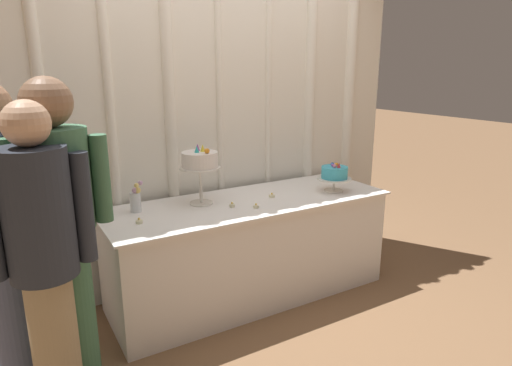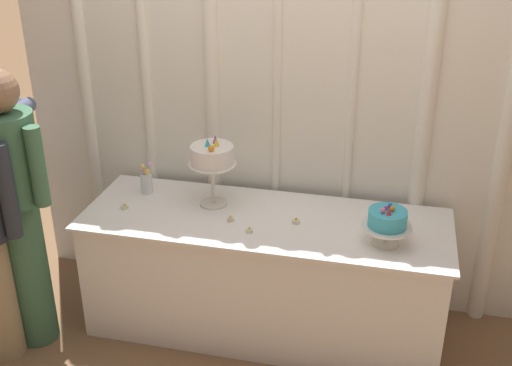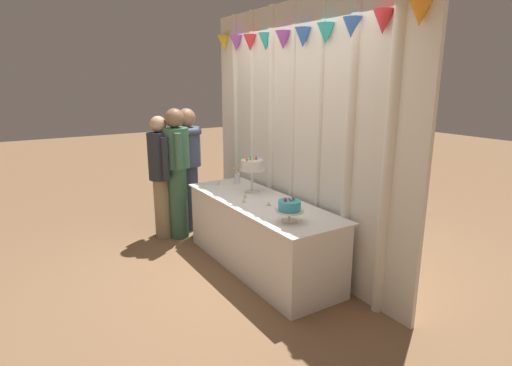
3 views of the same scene
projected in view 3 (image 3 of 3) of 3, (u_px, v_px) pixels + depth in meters
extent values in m
plane|color=#846042|center=(252.00, 269.00, 4.40)|extent=(24.00, 24.00, 0.00)
cube|color=white|center=(295.00, 138.00, 4.34)|extent=(3.24, 0.04, 2.73)
cylinder|color=white|center=(236.00, 127.00, 5.34)|extent=(0.07, 0.07, 2.73)
cylinder|color=white|center=(252.00, 130.00, 5.01)|extent=(0.06, 0.06, 2.73)
cylinder|color=white|center=(271.00, 134.00, 4.67)|extent=(0.09, 0.09, 2.73)
cylinder|color=white|center=(292.00, 138.00, 4.35)|extent=(0.05, 0.05, 2.73)
cylinder|color=white|center=(319.00, 143.00, 3.99)|extent=(0.05, 0.05, 2.73)
cylinder|color=white|center=(349.00, 149.00, 3.65)|extent=(0.09, 0.09, 2.73)
cylinder|color=white|center=(389.00, 157.00, 3.29)|extent=(0.10, 0.10, 2.73)
cone|color=yellow|center=(224.00, 43.00, 5.25)|extent=(0.16, 0.16, 0.18)
cone|color=purple|center=(236.00, 43.00, 4.99)|extent=(0.16, 0.16, 0.18)
cone|color=#DB333D|center=(250.00, 43.00, 4.73)|extent=(0.16, 0.16, 0.18)
cone|color=#2DB2B7|center=(266.00, 42.00, 4.46)|extent=(0.16, 0.16, 0.18)
cone|color=purple|center=(283.00, 40.00, 4.20)|extent=(0.16, 0.16, 0.18)
cone|color=blue|center=(303.00, 37.00, 3.93)|extent=(0.16, 0.16, 0.18)
cone|color=#2DB2B7|center=(326.00, 34.00, 3.66)|extent=(0.16, 0.16, 0.18)
cone|color=blue|center=(352.00, 29.00, 3.39)|extent=(0.16, 0.16, 0.18)
cone|color=#DB333D|center=(383.00, 22.00, 3.12)|extent=(0.16, 0.16, 0.18)
cone|color=orange|center=(420.00, 13.00, 2.85)|extent=(0.16, 0.16, 0.18)
cube|color=white|center=(260.00, 235.00, 4.36)|extent=(2.03, 0.68, 0.73)
cube|color=white|center=(260.00, 202.00, 4.27)|extent=(2.08, 0.73, 0.01)
cylinder|color=silver|center=(252.00, 192.00, 4.59)|extent=(0.16, 0.16, 0.01)
cylinder|color=silver|center=(252.00, 181.00, 4.56)|extent=(0.02, 0.02, 0.24)
cylinder|color=silver|center=(252.00, 170.00, 4.53)|extent=(0.28, 0.28, 0.01)
cylinder|color=white|center=(252.00, 165.00, 4.52)|extent=(0.25, 0.25, 0.10)
cone|color=yellow|center=(254.00, 158.00, 4.48)|extent=(0.03, 0.03, 0.05)
cone|color=purple|center=(256.00, 157.00, 4.52)|extent=(0.03, 0.03, 0.05)
cone|color=#2DB2B7|center=(250.00, 158.00, 4.51)|extent=(0.03, 0.03, 0.05)
sphere|color=orange|center=(247.00, 159.00, 4.44)|extent=(0.04, 0.04, 0.04)
cylinder|color=silver|center=(289.00, 221.00, 3.65)|extent=(0.14, 0.14, 0.01)
cylinder|color=silver|center=(289.00, 216.00, 3.64)|extent=(0.02, 0.02, 0.08)
cylinder|color=silver|center=(289.00, 211.00, 3.63)|extent=(0.26, 0.26, 0.01)
cylinder|color=#3DB2D1|center=(289.00, 205.00, 3.61)|extent=(0.20, 0.20, 0.09)
sphere|color=orange|center=(291.00, 200.00, 3.59)|extent=(0.03, 0.03, 0.03)
sphere|color=blue|center=(293.00, 199.00, 3.61)|extent=(0.03, 0.03, 0.03)
sphere|color=purple|center=(290.00, 199.00, 3.62)|extent=(0.02, 0.02, 0.02)
sphere|color=pink|center=(285.00, 199.00, 3.61)|extent=(0.03, 0.03, 0.03)
cone|color=#DB333D|center=(286.00, 199.00, 3.57)|extent=(0.03, 0.03, 0.04)
cylinder|color=silver|center=(237.00, 178.00, 4.97)|extent=(0.07, 0.07, 0.13)
sphere|color=#E5C666|center=(237.00, 172.00, 4.93)|extent=(0.04, 0.04, 0.04)
sphere|color=#CC9EC6|center=(237.00, 168.00, 4.90)|extent=(0.03, 0.03, 0.03)
sphere|color=#E5C666|center=(234.00, 168.00, 4.91)|extent=(0.03, 0.03, 0.03)
sphere|color=#CC9EC6|center=(236.00, 171.00, 4.94)|extent=(0.04, 0.04, 0.04)
cylinder|color=beige|center=(219.00, 184.00, 4.90)|extent=(0.04, 0.04, 0.02)
sphere|color=#F9CC4C|center=(219.00, 183.00, 4.90)|extent=(0.01, 0.01, 0.01)
cylinder|color=beige|center=(245.00, 197.00, 4.38)|extent=(0.04, 0.04, 0.02)
sphere|color=#F9CC4C|center=(245.00, 195.00, 4.37)|extent=(0.01, 0.01, 0.01)
cylinder|color=beige|center=(244.00, 202.00, 4.22)|extent=(0.04, 0.04, 0.02)
sphere|color=#F9CC4C|center=(244.00, 200.00, 4.21)|extent=(0.01, 0.01, 0.01)
cylinder|color=beige|center=(269.00, 205.00, 4.11)|extent=(0.04, 0.04, 0.02)
sphere|color=#F9CC4C|center=(269.00, 203.00, 4.11)|extent=(0.01, 0.01, 0.01)
cylinder|color=#4C5675|center=(190.00, 197.00, 5.52)|extent=(0.33, 0.33, 0.86)
cylinder|color=#4C5675|center=(187.00, 147.00, 5.35)|extent=(0.46, 0.46, 0.51)
sphere|color=#A37556|center=(186.00, 118.00, 5.26)|extent=(0.24, 0.24, 0.24)
cube|color=#232328|center=(176.00, 146.00, 5.27)|extent=(0.04, 0.03, 0.32)
cylinder|color=#4C5675|center=(175.00, 146.00, 5.45)|extent=(0.08, 0.08, 0.45)
cylinder|color=#4C5675|center=(184.00, 132.00, 5.09)|extent=(0.08, 0.45, 0.08)
cube|color=black|center=(166.00, 134.00, 4.98)|extent=(0.06, 0.02, 0.12)
cylinder|color=#3D6B4C|center=(178.00, 203.00, 5.19)|extent=(0.28, 0.28, 0.91)
cylinder|color=#3D6B4C|center=(176.00, 148.00, 5.02)|extent=(0.38, 0.38, 0.49)
sphere|color=#846047|center=(174.00, 118.00, 4.93)|extent=(0.23, 0.23, 0.23)
cube|color=#232328|center=(164.00, 147.00, 4.94)|extent=(0.04, 0.02, 0.31)
cylinder|color=#3D6B4C|center=(173.00, 146.00, 5.20)|extent=(0.08, 0.08, 0.43)
cylinder|color=#3D6B4C|center=(178.00, 151.00, 4.83)|extent=(0.08, 0.08, 0.43)
cylinder|color=#9E8966|center=(163.00, 208.00, 5.20)|extent=(0.22, 0.22, 0.76)
cylinder|color=#282D38|center=(160.00, 156.00, 5.04)|extent=(0.30, 0.30, 0.58)
sphere|color=tan|center=(158.00, 124.00, 4.94)|extent=(0.20, 0.20, 0.20)
cube|color=#232328|center=(149.00, 155.00, 4.96)|extent=(0.04, 0.01, 0.37)
cylinder|color=#282D38|center=(154.00, 154.00, 5.19)|extent=(0.08, 0.08, 0.51)
cylinder|color=#282D38|center=(166.00, 159.00, 4.89)|extent=(0.08, 0.08, 0.51)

